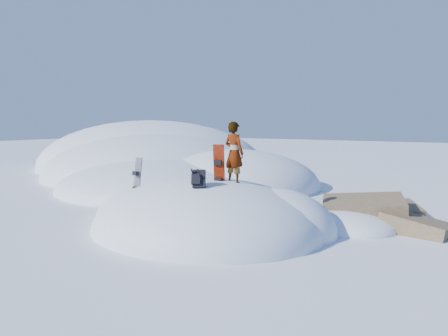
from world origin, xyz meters
The scene contains 9 objects.
ground centered at (0.00, 0.00, 0.00)m, with size 120.00×120.00×0.00m, color white.
snow_mound centered at (-0.17, 0.24, 0.00)m, with size 8.00×6.00×3.00m.
snow_ridge centered at (-10.43, 9.85, 0.00)m, with size 21.50×18.50×6.40m.
rock_outcrop centered at (3.72, 3.01, 0.01)m, with size 4.68×4.41×1.68m.
snowboard_red centered at (0.47, -0.01, 1.68)m, with size 0.36×0.30×1.68m.
snowboard_dark centered at (-2.58, -0.12, 1.19)m, with size 0.34×0.29×1.62m.
backpack centered at (0.44, -0.93, 1.61)m, with size 0.50×0.55×0.57m.
gear_pile centered at (-2.46, -1.00, 0.12)m, with size 0.93×0.72×0.25m.
person centered at (0.81, 0.25, 2.25)m, with size 0.64×0.42×1.75m, color slate.
Camera 1 is at (7.13, -10.13, 3.13)m, focal length 35.00 mm.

